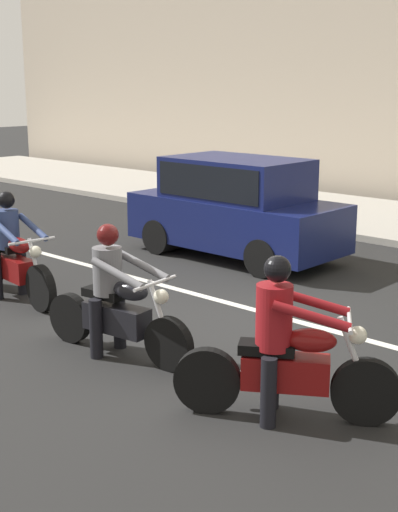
{
  "coord_description": "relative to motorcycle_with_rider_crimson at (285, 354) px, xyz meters",
  "views": [
    {
      "loc": [
        5.81,
        -6.59,
        3.09
      ],
      "look_at": [
        -0.04,
        -0.28,
        0.99
      ],
      "focal_mm": 49.98,
      "sensor_mm": 36.0,
      "label": 1
    }
  ],
  "objects": [
    {
      "name": "motorcycle_with_rider_denim_blue",
      "position": [
        -5.19,
        0.44,
        0.0
      ],
      "size": [
        2.24,
        0.71,
        1.58
      ],
      "color": "black",
      "rests_on": "ground_plane"
    },
    {
      "name": "lane_marking_stripe",
      "position": [
        -2.09,
        2.4,
        -0.64
      ],
      "size": [
        18.0,
        0.14,
        0.01
      ],
      "primitive_type": "cube",
      "color": "silver",
      "rests_on": "ground_plane"
    },
    {
      "name": "motorcycle_with_rider_crimson",
      "position": [
        0.0,
        0.0,
        0.0
      ],
      "size": [
        1.85,
        1.25,
        1.58
      ],
      "color": "black",
      "rests_on": "ground_plane"
    },
    {
      "name": "ground_plane",
      "position": [
        -2.18,
        1.5,
        -0.64
      ],
      "size": [
        80.0,
        80.0,
        0.0
      ],
      "primitive_type": "plane",
      "color": "black"
    },
    {
      "name": "parked_hatchback_navy",
      "position": [
        -4.46,
        4.63,
        0.29
      ],
      "size": [
        3.95,
        1.76,
        1.8
      ],
      "color": "#11194C",
      "rests_on": "ground_plane"
    },
    {
      "name": "motorcycle_with_rider_gray",
      "position": [
        -2.38,
        -0.01,
        -0.01
      ],
      "size": [
        2.13,
        0.72,
        1.55
      ],
      "color": "black",
      "rests_on": "ground_plane"
    }
  ]
}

